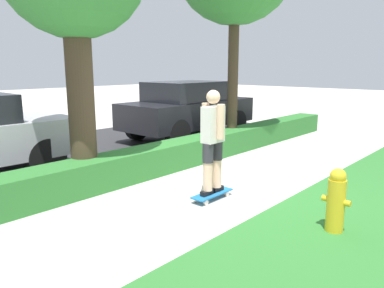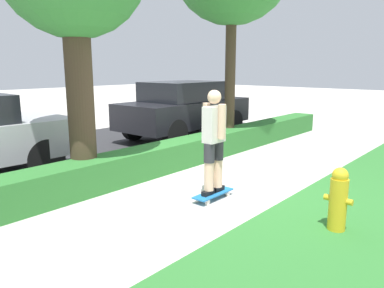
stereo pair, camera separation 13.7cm
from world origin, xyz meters
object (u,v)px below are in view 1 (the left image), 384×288
at_px(skater_person, 213,140).
at_px(parked_car_middle, 188,108).
at_px(fire_hydrant, 336,200).
at_px(skateboard, 212,194).

height_order(skater_person, parked_car_middle, skater_person).
bearing_deg(parked_car_middle, skater_person, -134.23).
distance_m(parked_car_middle, fire_hydrant, 6.59).
bearing_deg(skater_person, fire_hydrant, -86.75).
xyz_separation_m(skateboard, skater_person, (0.00, 0.00, 0.86)).
relative_size(parked_car_middle, fire_hydrant, 5.07).
bearing_deg(skateboard, parked_car_middle, 46.60).
bearing_deg(fire_hydrant, skateboard, 93.25).
relative_size(skateboard, skater_person, 0.48).
distance_m(skater_person, fire_hydrant, 1.93).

